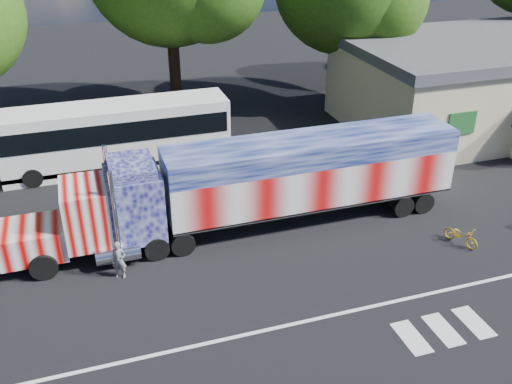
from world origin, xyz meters
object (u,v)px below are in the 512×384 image
object	(u,v)px
semi_truck	(258,183)
coach_bus	(117,135)
bicycle	(461,235)
woman	(119,260)

from	to	relation	value
semi_truck	coach_bus	size ratio (longest dim) A/B	1.68
semi_truck	bicycle	xyz separation A→B (m)	(7.49, -3.84, -1.72)
semi_truck	woman	distance (m)	6.47
semi_truck	bicycle	bearing A→B (deg)	-27.13
woman	bicycle	distance (m)	13.70
coach_bus	bicycle	bearing A→B (deg)	-43.93
semi_truck	woman	bearing A→B (deg)	-163.31
bicycle	woman	bearing A→B (deg)	150.09
bicycle	semi_truck	bearing A→B (deg)	131.45
coach_bus	woman	bearing A→B (deg)	-96.12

